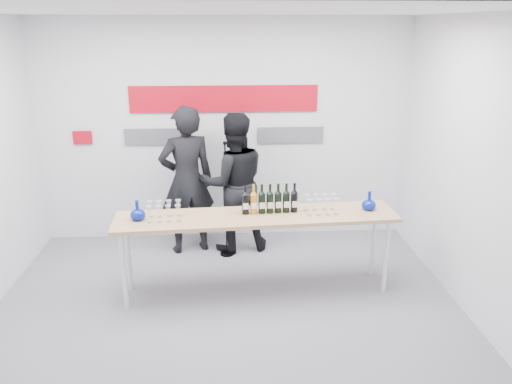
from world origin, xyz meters
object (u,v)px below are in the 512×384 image
(tasting_table, at_px, (257,221))
(presenter_left, at_px, (187,181))
(mic_stand, at_px, (226,222))
(presenter_right, at_px, (234,183))

(tasting_table, relative_size, presenter_left, 1.59)
(presenter_left, xyz_separation_m, mic_stand, (0.50, -0.19, -0.51))
(presenter_right, bearing_deg, tasting_table, 90.73)
(presenter_left, bearing_deg, mic_stand, 141.85)
(tasting_table, height_order, presenter_left, presenter_left)
(tasting_table, xyz_separation_m, presenter_left, (-0.83, 1.14, 0.12))
(presenter_left, height_order, mic_stand, presenter_left)
(tasting_table, bearing_deg, presenter_right, 97.75)
(mic_stand, bearing_deg, tasting_table, -70.72)
(tasting_table, relative_size, mic_stand, 2.01)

